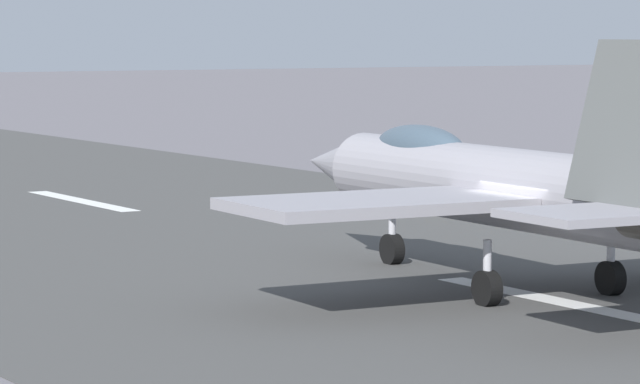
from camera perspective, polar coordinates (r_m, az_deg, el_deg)
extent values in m
plane|color=slate|center=(37.86, 7.32, -3.48)|extent=(400.00, 400.00, 0.00)
cube|color=#454543|center=(37.86, 7.32, -3.46)|extent=(240.00, 26.00, 0.02)
cube|color=white|center=(37.49, 7.76, -3.54)|extent=(8.00, 0.70, 0.00)
cube|color=white|center=(59.46, -7.75, -0.29)|extent=(8.00, 0.70, 0.00)
cylinder|color=gray|center=(38.86, 5.96, 0.16)|extent=(12.52, 2.32, 1.77)
cone|color=gray|center=(45.38, 0.52, 0.92)|extent=(2.94, 1.63, 1.51)
ellipsoid|color=#3F5160|center=(41.75, 3.26, 1.44)|extent=(3.65, 1.26, 1.10)
cube|color=gray|center=(36.00, 1.81, -0.38)|extent=(3.66, 6.03, 0.24)
cube|color=gray|center=(32.29, 8.81, -0.74)|extent=(2.52, 2.90, 0.16)
cube|color=#545756|center=(33.84, 9.90, 2.24)|extent=(2.64, 1.06, 3.14)
cylinder|color=silver|center=(43.05, 2.36, -1.45)|extent=(0.18, 0.18, 1.40)
cylinder|color=black|center=(43.08, 2.36, -1.87)|extent=(0.77, 0.33, 0.76)
cylinder|color=silver|center=(36.67, 5.45, -2.64)|extent=(0.18, 0.18, 1.40)
cylinder|color=black|center=(36.71, 5.44, -3.13)|extent=(0.77, 0.33, 0.76)
cylinder|color=silver|center=(38.52, 9.42, -2.31)|extent=(0.18, 0.18, 1.40)
cylinder|color=black|center=(38.56, 9.41, -2.78)|extent=(0.77, 0.33, 0.76)
cube|color=#1E2338|center=(55.34, 4.76, -0.21)|extent=(0.24, 0.36, 0.92)
cube|color=orange|center=(55.28, 4.76, 0.49)|extent=(0.52, 0.44, 0.62)
sphere|color=tan|center=(55.24, 4.77, 0.98)|extent=(0.22, 0.22, 0.22)
cylinder|color=orange|center=(55.14, 5.03, 0.43)|extent=(0.10, 0.10, 0.59)
cylinder|color=orange|center=(55.43, 4.49, 0.46)|extent=(0.10, 0.10, 0.59)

